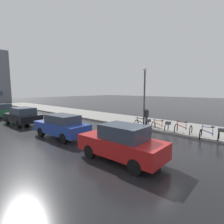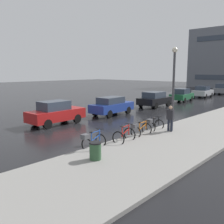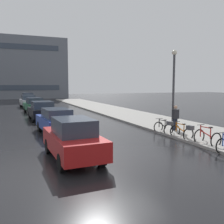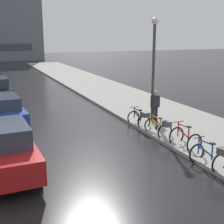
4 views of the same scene
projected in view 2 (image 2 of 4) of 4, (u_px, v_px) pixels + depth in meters
ground_plane at (73, 131)px, 15.80m from camera, size 140.00×140.00×0.00m
bicycle_nearest at (92, 141)px, 11.84m from camera, size 0.80×1.38×0.96m
bicycle_second at (124, 136)px, 13.02m from camera, size 0.86×1.16×1.00m
bicycle_third at (140, 129)px, 14.28m from camera, size 0.74×1.44×0.92m
bicycle_farthest at (154, 124)px, 15.51m from camera, size 0.72×1.37×0.92m
car_red at (56, 113)px, 17.62m from camera, size 1.82×4.17×1.68m
car_blue at (112, 106)px, 21.41m from camera, size 1.99×4.30×1.56m
car_black at (155, 99)px, 26.26m from camera, size 2.09×4.15×1.59m
car_green at (182, 95)px, 30.75m from camera, size 2.14×3.86×1.61m
car_silver at (203, 92)px, 35.63m from camera, size 2.15×4.06×1.62m
car_grey at (222, 89)px, 40.26m from camera, size 1.93×3.79×1.70m
pedestrian at (170, 118)px, 14.99m from camera, size 0.42×0.28×1.70m
streetlamp at (174, 82)px, 14.84m from camera, size 0.33×0.33×5.13m
trash_bin at (95, 152)px, 10.28m from camera, size 0.51×0.51×0.88m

